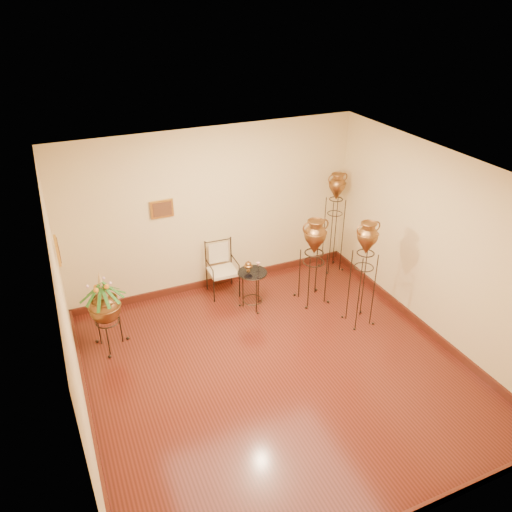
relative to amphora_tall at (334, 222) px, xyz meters
name	(u,v)px	position (x,y,z in m)	size (l,w,h in m)	color
ground	(277,371)	(-2.15, -2.15, -0.96)	(5.00, 5.00, 0.00)	#561C14
room_shell	(279,261)	(-2.16, -2.14, 0.77)	(5.02, 5.02, 2.81)	beige
amphora_tall	(334,222)	(0.00, 0.00, 0.00)	(0.48, 0.48, 1.88)	black
amphora_mid	(363,273)	(-0.48, -1.62, -0.08)	(0.43, 0.43, 1.74)	black
amphora_short	(314,261)	(-0.85, -0.78, -0.21)	(0.53, 0.53, 1.50)	black
planter_urn	(105,305)	(-4.16, -0.70, -0.23)	(0.80, 0.80, 1.30)	black
armchair	(223,270)	(-2.14, 0.00, -0.49)	(0.54, 0.51, 0.93)	black
side_table	(252,289)	(-1.85, -0.59, -0.61)	(0.57, 0.57, 0.85)	black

